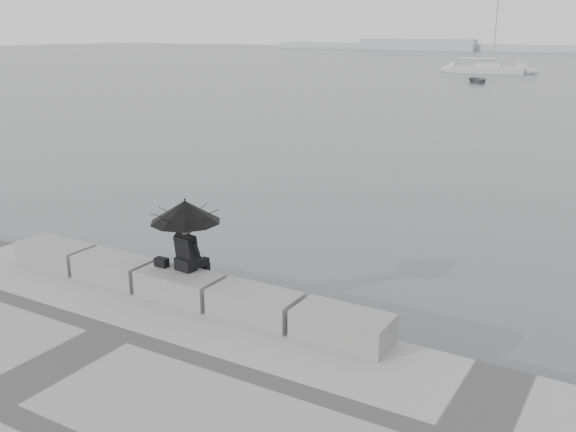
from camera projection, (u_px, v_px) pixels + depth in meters
The scene contains 10 objects.
ground at pixel (196, 313), 12.64m from camera, with size 360.00×360.00×0.00m, color #4F5255.
stone_block_far_left at pixel (56, 254), 13.71m from camera, with size 1.60×0.80×0.50m, color slate.
stone_block_left at pixel (114, 269), 12.88m from camera, with size 1.60×0.80×0.50m, color slate.
stone_block_centre at pixel (180, 285), 12.05m from camera, with size 1.60×0.80×0.50m, color slate.
stone_block_right at pixel (255, 305), 11.22m from camera, with size 1.60×0.80×0.50m, color slate.
stone_block_far_right at pixel (342, 327), 10.39m from camera, with size 1.60×0.80×0.50m, color slate.
seated_person at pixel (185, 217), 11.88m from camera, with size 1.33×1.33×1.39m.
bag at pixel (162, 262), 12.30m from camera, with size 0.27×0.15×0.17m, color black.
sailboat_left at pixel (488, 69), 79.90m from camera, with size 8.97×3.34×12.90m.
dinghy at pixel (478, 80), 66.01m from camera, with size 3.53×1.49×0.60m, color gray.
Camera 1 is at (7.46, -9.05, 5.40)m, focal length 40.00 mm.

